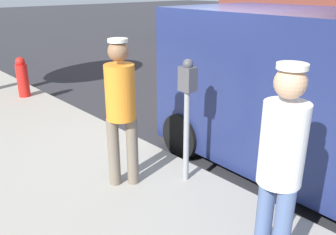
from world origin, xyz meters
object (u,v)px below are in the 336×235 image
pedestrian_in_orange (121,105)px  fire_hydrant (22,78)px  parking_meter_near (187,101)px  pedestrian_in_white (281,162)px

pedestrian_in_orange → fire_hydrant: bearing=-96.7°
parking_meter_near → pedestrian_in_white: size_ratio=0.85×
pedestrian_in_white → pedestrian_in_orange: (0.07, -1.99, -0.02)m
pedestrian_in_orange → fire_hydrant: (-0.52, -4.42, -0.59)m
pedestrian_in_white → pedestrian_in_orange: size_ratio=1.02×
pedestrian_in_orange → fire_hydrant: 4.49m
parking_meter_near → pedestrian_in_white: bearing=70.3°
parking_meter_near → fire_hydrant: parking_meter_near is taller
pedestrian_in_white → pedestrian_in_orange: 1.99m
pedestrian_in_orange → pedestrian_in_white: bearing=91.9°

